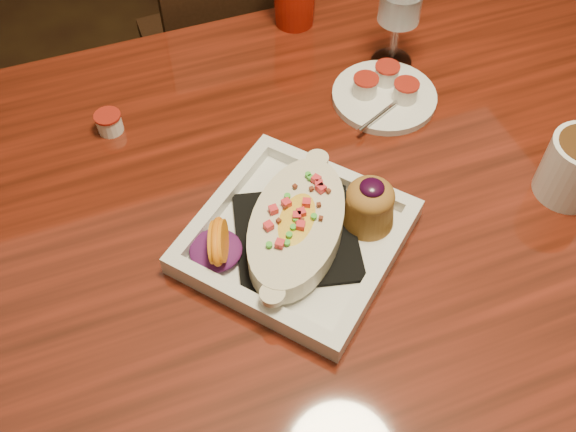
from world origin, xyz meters
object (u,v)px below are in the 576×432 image
object	(u,v)px
chair_far	(254,56)
plate	(304,229)
table	(388,235)
goblet	(401,3)
saucer	(385,94)

from	to	relation	value
chair_far	plate	world-z (taller)	chair_far
table	goblet	world-z (taller)	goblet
table	chair_far	world-z (taller)	chair_far
chair_far	plate	xyz separation A→B (m)	(-0.15, -0.66, 0.27)
table	plate	size ratio (longest dim) A/B	4.44
plate	goblet	xyz separation A→B (m)	(0.26, 0.27, 0.08)
saucer	table	bearing A→B (deg)	-110.41
plate	goblet	distance (m)	0.39
saucer	chair_far	bearing A→B (deg)	97.95
table	saucer	bearing A→B (deg)	69.59
chair_far	saucer	world-z (taller)	chair_far
goblet	table	bearing A→B (deg)	-114.57
table	saucer	world-z (taller)	saucer
chair_far	goblet	xyz separation A→B (m)	(0.11, -0.39, 0.35)
chair_far	goblet	distance (m)	0.54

